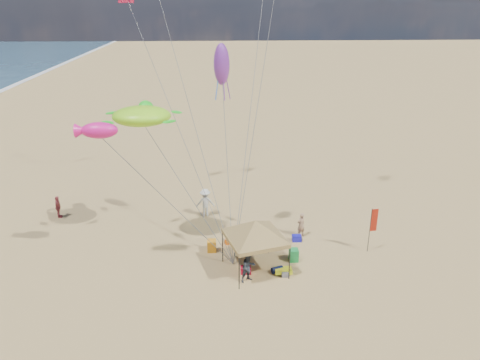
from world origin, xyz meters
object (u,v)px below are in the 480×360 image
(person_near_a, at_px, (301,225))
(person_far_a, at_px, (58,207))
(beach_cart, at_px, (283,270))
(canopy_tent, at_px, (255,222))
(chair_green, at_px, (294,255))
(feather_flag, at_px, (373,223))
(person_near_c, at_px, (205,202))
(cooler_blue, at_px, (297,238))
(chair_yellow, at_px, (212,246))
(cooler_red, at_px, (246,270))
(person_near_b, at_px, (248,267))

(person_near_a, relative_size, person_far_a, 1.02)
(beach_cart, bearing_deg, canopy_tent, 162.89)
(chair_green, bearing_deg, feather_flag, 9.77)
(chair_green, xyz_separation_m, beach_cart, (-0.74, -1.28, -0.15))
(person_near_a, height_order, person_far_a, person_near_a)
(feather_flag, bearing_deg, canopy_tent, -166.66)
(chair_green, bearing_deg, person_far_a, 157.38)
(person_near_a, height_order, person_near_c, person_near_c)
(cooler_blue, distance_m, chair_yellow, 5.18)
(feather_flag, height_order, person_far_a, feather_flag)
(cooler_red, height_order, cooler_blue, same)
(canopy_tent, distance_m, feather_flag, 7.06)
(feather_flag, xyz_separation_m, cooler_blue, (-4.03, 1.38, -1.65))
(chair_green, xyz_separation_m, person_far_a, (-14.73, 6.14, 0.41))
(feather_flag, relative_size, person_near_c, 1.43)
(feather_flag, distance_m, person_far_a, 20.05)
(canopy_tent, bearing_deg, chair_yellow, 138.26)
(chair_yellow, bearing_deg, cooler_red, -52.44)
(person_far_a, bearing_deg, cooler_blue, -110.94)
(person_near_a, distance_m, person_near_c, 6.67)
(chair_green, height_order, beach_cart, chair_green)
(cooler_blue, relative_size, person_near_a, 0.35)
(person_near_b, bearing_deg, canopy_tent, 37.34)
(cooler_red, distance_m, person_near_a, 5.33)
(cooler_blue, distance_m, person_near_a, 0.90)
(feather_flag, relative_size, cooler_blue, 5.06)
(feather_flag, distance_m, cooler_blue, 4.57)
(person_near_a, bearing_deg, cooler_blue, 29.90)
(cooler_red, bearing_deg, chair_green, 22.25)
(beach_cart, bearing_deg, person_near_b, -163.72)
(person_far_a, bearing_deg, person_near_b, -129.81)
(chair_green, xyz_separation_m, person_near_b, (-2.64, -1.84, 0.47))
(person_far_a, bearing_deg, beach_cart, -124.33)
(feather_flag, bearing_deg, chair_green, -170.23)
(cooler_red, xyz_separation_m, person_far_a, (-11.99, 7.25, 0.57))
(feather_flag, distance_m, chair_green, 4.87)
(canopy_tent, relative_size, cooler_blue, 9.86)
(person_near_b, bearing_deg, chair_yellow, 91.36)
(chair_green, relative_size, person_near_a, 0.45)
(person_far_a, bearing_deg, person_near_c, -97.57)
(person_near_b, height_order, person_far_a, person_near_b)
(person_far_a, bearing_deg, chair_green, -119.00)
(canopy_tent, distance_m, person_near_b, 2.31)
(canopy_tent, height_order, beach_cart, canopy_tent)
(beach_cart, distance_m, person_near_a, 4.40)
(cooler_red, distance_m, person_near_b, 0.96)
(beach_cart, bearing_deg, person_near_a, 68.24)
(cooler_blue, height_order, person_near_b, person_near_b)
(cooler_red, bearing_deg, canopy_tent, 30.09)
(cooler_blue, distance_m, person_far_a, 15.79)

